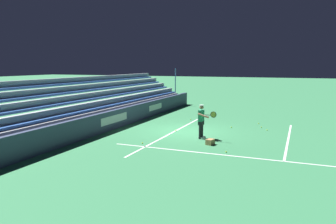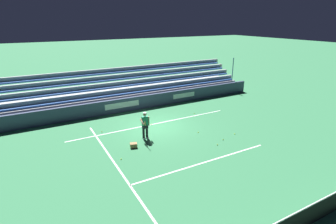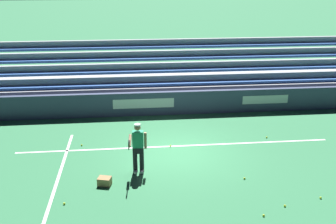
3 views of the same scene
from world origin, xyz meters
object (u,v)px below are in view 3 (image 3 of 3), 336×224
tennis_ball_near_player (267,137)px  ball_box_cardboard (105,181)px  tennis_player (138,148)px  tennis_ball_far_left (245,178)px  tennis_ball_by_box (82,145)px  tennis_ball_stray_back (64,204)px  tennis_ball_on_baseline (264,215)px  tennis_ball_far_right (285,206)px  tennis_ball_toward_net (321,198)px  tennis_ball_midcourt (170,146)px

tennis_ball_near_player → ball_box_cardboard: bearing=25.8°
tennis_player → tennis_ball_far_left: size_ratio=25.98×
tennis_ball_by_box → tennis_ball_stray_back: same height
ball_box_cardboard → tennis_ball_on_baseline: (-4.43, 2.14, -0.10)m
tennis_ball_on_baseline → tennis_ball_far_right: bearing=-152.6°
ball_box_cardboard → tennis_ball_far_left: 4.48m
tennis_ball_near_player → tennis_player: bearing=23.7°
tennis_ball_far_right → tennis_ball_far_left: 1.79m
tennis_ball_near_player → tennis_ball_toward_net: same height
tennis_ball_far_right → tennis_ball_by_box: 7.85m
tennis_ball_on_baseline → tennis_ball_far_left: 2.04m
tennis_ball_toward_net → tennis_ball_far_left: same height
tennis_ball_near_player → tennis_ball_toward_net: bearing=91.1°
tennis_player → tennis_ball_near_player: size_ratio=25.98×
tennis_ball_by_box → tennis_ball_toward_net: same height
ball_box_cardboard → tennis_ball_toward_net: ball_box_cardboard is taller
ball_box_cardboard → tennis_ball_by_box: bearing=-71.3°
tennis_player → tennis_ball_toward_net: (-5.31, 2.20, -0.86)m
tennis_ball_far_left → tennis_ball_toward_net: bearing=144.8°
tennis_ball_near_player → tennis_ball_stray_back: size_ratio=1.00×
tennis_ball_on_baseline → tennis_ball_midcourt: bearing=-66.6°
tennis_ball_far_right → tennis_ball_stray_back: 6.34m
tennis_ball_by_box → tennis_ball_toward_net: 8.68m
tennis_player → tennis_ball_stray_back: size_ratio=25.98×
tennis_ball_near_player → tennis_ball_by_box: bearing=0.0°
tennis_player → tennis_ball_stray_back: bearing=38.4°
tennis_ball_toward_net → tennis_ball_far_left: size_ratio=1.00×
tennis_ball_on_baseline → tennis_ball_by_box: 7.53m
tennis_ball_by_box → tennis_ball_midcourt: bearing=173.1°
tennis_ball_on_baseline → tennis_ball_far_left: (-0.05, -2.04, 0.00)m
tennis_ball_near_player → tennis_ball_midcourt: size_ratio=1.00×
tennis_ball_near_player → tennis_ball_midcourt: bearing=6.1°
ball_box_cardboard → tennis_ball_near_player: size_ratio=6.06×
tennis_ball_stray_back → tennis_ball_far_right: bearing=173.2°
tennis_ball_midcourt → tennis_ball_toward_net: size_ratio=1.00×
tennis_ball_toward_net → tennis_ball_near_player: bearing=-88.9°
tennis_ball_midcourt → tennis_ball_far_left: same height
tennis_ball_far_right → tennis_ball_stray_back: same height
tennis_ball_near_player → tennis_ball_stray_back: (7.42, 4.04, 0.00)m
tennis_ball_midcourt → tennis_ball_by_box: 3.42m
tennis_player → ball_box_cardboard: tennis_player is taller
tennis_ball_stray_back → ball_box_cardboard: bearing=-138.1°
tennis_ball_by_box → tennis_ball_near_player: bearing=-180.0°
ball_box_cardboard → tennis_ball_toward_net: size_ratio=6.06×
tennis_ball_on_baseline → tennis_ball_near_player: bearing=-110.0°
tennis_player → tennis_ball_on_baseline: (-3.34, 2.89, -0.86)m
tennis_ball_near_player → tennis_ball_stray_back: 8.45m
tennis_ball_midcourt → tennis_ball_on_baseline: 5.20m
tennis_ball_near_player → tennis_ball_stray_back: same height
tennis_ball_far_right → tennis_ball_near_player: (-1.13, -4.79, 0.00)m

